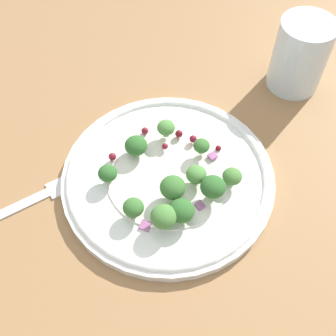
# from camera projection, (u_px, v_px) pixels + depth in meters

# --- Properties ---
(ground_plane) EXTENTS (1.80, 1.80, 0.02)m
(ground_plane) POSITION_uv_depth(u_px,v_px,m) (162.00, 168.00, 0.54)
(ground_plane) COLOR olive
(plate) EXTENTS (0.26, 0.26, 0.02)m
(plate) POSITION_uv_depth(u_px,v_px,m) (168.00, 177.00, 0.51)
(plate) COLOR white
(plate) RESTS_ON ground_plane
(dressing_pool) EXTENTS (0.15, 0.15, 0.00)m
(dressing_pool) POSITION_uv_depth(u_px,v_px,m) (168.00, 175.00, 0.51)
(dressing_pool) COLOR white
(dressing_pool) RESTS_ON plate
(broccoli_floret_0) EXTENTS (0.02, 0.02, 0.02)m
(broccoli_floret_0) POSITION_uv_depth(u_px,v_px,m) (108.00, 174.00, 0.49)
(broccoli_floret_0) COLOR #8EB77A
(broccoli_floret_0) RESTS_ON plate
(broccoli_floret_1) EXTENTS (0.03, 0.03, 0.03)m
(broccoli_floret_1) POSITION_uv_depth(u_px,v_px,m) (213.00, 187.00, 0.47)
(broccoli_floret_1) COLOR #8EB77A
(broccoli_floret_1) RESTS_ON plate
(broccoli_floret_2) EXTENTS (0.03, 0.03, 0.03)m
(broccoli_floret_2) POSITION_uv_depth(u_px,v_px,m) (164.00, 217.00, 0.45)
(broccoli_floret_2) COLOR #8EB77A
(broccoli_floret_2) RESTS_ON plate
(broccoli_floret_3) EXTENTS (0.02, 0.02, 0.02)m
(broccoli_floret_3) POSITION_uv_depth(u_px,v_px,m) (196.00, 175.00, 0.49)
(broccoli_floret_3) COLOR #ADD18E
(broccoli_floret_3) RESTS_ON plate
(broccoli_floret_4) EXTENTS (0.02, 0.02, 0.02)m
(broccoli_floret_4) POSITION_uv_depth(u_px,v_px,m) (166.00, 128.00, 0.53)
(broccoli_floret_4) COLOR #8EB77A
(broccoli_floret_4) RESTS_ON plate
(broccoli_floret_5) EXTENTS (0.03, 0.03, 0.03)m
(broccoli_floret_5) POSITION_uv_depth(u_px,v_px,m) (181.00, 211.00, 0.46)
(broccoli_floret_5) COLOR #ADD18E
(broccoli_floret_5) RESTS_ON plate
(broccoli_floret_6) EXTENTS (0.02, 0.02, 0.02)m
(broccoli_floret_6) POSITION_uv_depth(u_px,v_px,m) (130.00, 207.00, 0.46)
(broccoli_floret_6) COLOR #9EC684
(broccoli_floret_6) RESTS_ON plate
(broccoli_floret_7) EXTENTS (0.02, 0.02, 0.02)m
(broccoli_floret_7) POSITION_uv_depth(u_px,v_px,m) (201.00, 146.00, 0.51)
(broccoli_floret_7) COLOR #ADD18E
(broccoli_floret_7) RESTS_ON plate
(broccoli_floret_8) EXTENTS (0.02, 0.02, 0.02)m
(broccoli_floret_8) POSITION_uv_depth(u_px,v_px,m) (232.00, 177.00, 0.49)
(broccoli_floret_8) COLOR #8EB77A
(broccoli_floret_8) RESTS_ON plate
(broccoli_floret_9) EXTENTS (0.03, 0.03, 0.03)m
(broccoli_floret_9) POSITION_uv_depth(u_px,v_px,m) (136.00, 146.00, 0.51)
(broccoli_floret_9) COLOR #8EB77A
(broccoli_floret_9) RESTS_ON plate
(broccoli_floret_10) EXTENTS (0.03, 0.03, 0.03)m
(broccoli_floret_10) POSITION_uv_depth(u_px,v_px,m) (173.00, 188.00, 0.47)
(broccoli_floret_10) COLOR #8EB77A
(broccoli_floret_10) RESTS_ON plate
(cranberry_0) EXTENTS (0.01, 0.01, 0.01)m
(cranberry_0) POSITION_uv_depth(u_px,v_px,m) (179.00, 134.00, 0.54)
(cranberry_0) COLOR maroon
(cranberry_0) RESTS_ON plate
(cranberry_1) EXTENTS (0.01, 0.01, 0.01)m
(cranberry_1) POSITION_uv_depth(u_px,v_px,m) (203.00, 150.00, 0.52)
(cranberry_1) COLOR maroon
(cranberry_1) RESTS_ON plate
(cranberry_2) EXTENTS (0.01, 0.01, 0.01)m
(cranberry_2) POSITION_uv_depth(u_px,v_px,m) (193.00, 139.00, 0.53)
(cranberry_2) COLOR maroon
(cranberry_2) RESTS_ON plate
(cranberry_3) EXTENTS (0.01, 0.01, 0.01)m
(cranberry_3) POSITION_uv_depth(u_px,v_px,m) (166.00, 147.00, 0.52)
(cranberry_3) COLOR maroon
(cranberry_3) RESTS_ON plate
(cranberry_4) EXTENTS (0.01, 0.01, 0.01)m
(cranberry_4) POSITION_uv_depth(u_px,v_px,m) (112.00, 157.00, 0.52)
(cranberry_4) COLOR maroon
(cranberry_4) RESTS_ON plate
(cranberry_5) EXTENTS (0.01, 0.01, 0.01)m
(cranberry_5) POSITION_uv_depth(u_px,v_px,m) (218.00, 148.00, 0.53)
(cranberry_5) COLOR maroon
(cranberry_5) RESTS_ON plate
(cranberry_6) EXTENTS (0.01, 0.01, 0.01)m
(cranberry_6) POSITION_uv_depth(u_px,v_px,m) (145.00, 131.00, 0.54)
(cranberry_6) COLOR maroon
(cranberry_6) RESTS_ON plate
(onion_bit_0) EXTENTS (0.01, 0.01, 0.01)m
(onion_bit_0) POSITION_uv_depth(u_px,v_px,m) (200.00, 206.00, 0.48)
(onion_bit_0) COLOR #A35B93
(onion_bit_0) RESTS_ON plate
(onion_bit_1) EXTENTS (0.01, 0.01, 0.00)m
(onion_bit_1) POSITION_uv_depth(u_px,v_px,m) (212.00, 156.00, 0.52)
(onion_bit_1) COLOR #A35B93
(onion_bit_1) RESTS_ON plate
(onion_bit_2) EXTENTS (0.01, 0.01, 0.00)m
(onion_bit_2) POSITION_uv_depth(u_px,v_px,m) (145.00, 226.00, 0.47)
(onion_bit_2) COLOR #A35B93
(onion_bit_2) RESTS_ON plate
(fork) EXTENTS (0.16, 0.13, 0.01)m
(fork) POSITION_uv_depth(u_px,v_px,m) (13.00, 209.00, 0.49)
(fork) COLOR silver
(fork) RESTS_ON ground_plane
(water_glass) EXTENTS (0.07, 0.07, 0.10)m
(water_glass) POSITION_uv_depth(u_px,v_px,m) (300.00, 55.00, 0.57)
(water_glass) COLOR silver
(water_glass) RESTS_ON ground_plane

